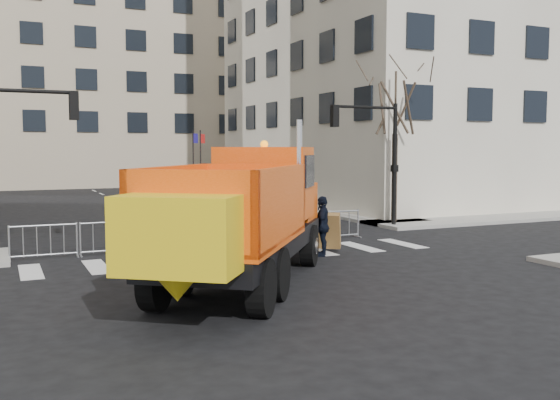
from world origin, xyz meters
name	(u,v)px	position (x,y,z in m)	size (l,w,h in m)	color
ground	(329,290)	(0.00, 0.00, 0.00)	(120.00, 120.00, 0.00)	black
sidewalk_back	(217,241)	(0.00, 8.50, 0.07)	(64.00, 5.00, 0.15)	gray
building_far	(74,62)	(0.00, 52.00, 12.00)	(30.00, 18.00, 24.00)	#BAAA8E
traffic_light_right	(395,166)	(8.50, 9.50, 2.70)	(0.18, 0.18, 5.40)	black
crowd_barriers	(204,232)	(-0.75, 7.60, 0.55)	(12.60, 0.60, 1.10)	#9EA0A5
street_tree	(395,142)	(9.20, 10.50, 3.75)	(3.00, 3.00, 7.50)	#382B21
plow_truck	(242,212)	(-1.78, 1.25, 1.87)	(8.82, 10.42, 4.21)	black
cop_a	(266,218)	(1.33, 7.00, 1.00)	(0.73, 0.48, 2.00)	black
cop_b	(280,220)	(1.89, 7.00, 0.90)	(0.87, 0.68, 1.79)	black
cop_c	(323,226)	(2.22, 4.43, 0.97)	(1.13, 0.47, 1.93)	black
newspaper_box	(301,215)	(4.16, 9.89, 0.70)	(0.45, 0.40, 1.10)	#A00C1A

